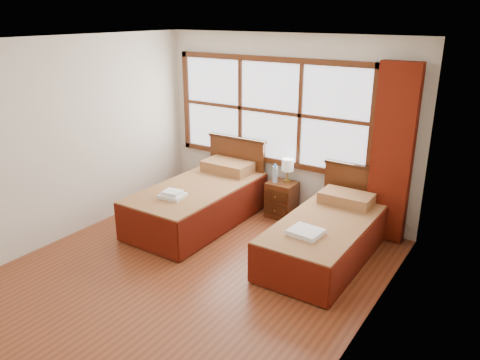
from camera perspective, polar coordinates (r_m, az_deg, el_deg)
The scene contains 15 objects.
floor at distance 5.58m, azimuth -6.05°, elevation -11.18°, with size 4.50×4.50×0.00m, color brown.
ceiling at distance 4.80m, azimuth -7.20°, elevation 16.51°, with size 4.50×4.50×0.00m, color white.
wall_back at distance 6.85m, azimuth 5.55°, elevation 6.53°, with size 4.00×4.00×0.00m, color silver.
wall_left at distance 6.46m, azimuth -20.43°, elevation 4.56°, with size 4.50×4.50×0.00m, color silver.
wall_right at distance 4.13m, azimuth 15.41°, elevation -3.22°, with size 4.50×4.50×0.00m, color silver.
window at distance 6.89m, azimuth 3.60°, elevation 8.37°, with size 3.16×0.06×1.56m.
curtain at distance 6.19m, azimuth 18.07°, elevation 2.95°, with size 0.50×0.16×2.30m, color #67180A.
bed_left at distance 6.71m, azimuth -4.86°, elevation -2.53°, with size 1.08×2.10×1.05m.
bed_right at distance 5.83m, azimuth 10.42°, elevation -6.75°, with size 0.98×2.00×0.95m.
nightstand at distance 6.90m, azimuth 5.10°, elevation -2.38°, with size 0.40×0.40×0.53m.
towels_left at distance 6.21m, azimuth -8.23°, elevation -1.77°, with size 0.34×0.31×0.09m.
towels_right at distance 5.33m, azimuth 8.00°, elevation -6.30°, with size 0.38×0.34×0.06m.
lamp at distance 6.78m, azimuth 5.85°, elevation 1.76°, with size 0.17×0.17×0.34m.
bottle_near at distance 6.77m, azimuth 4.29°, elevation 0.74°, with size 0.07×0.07×0.27m.
bottle_far at distance 6.76m, azimuth 4.33°, elevation 0.60°, with size 0.07×0.07×0.25m.
Camera 1 is at (3.09, -3.66, 2.87)m, focal length 35.00 mm.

